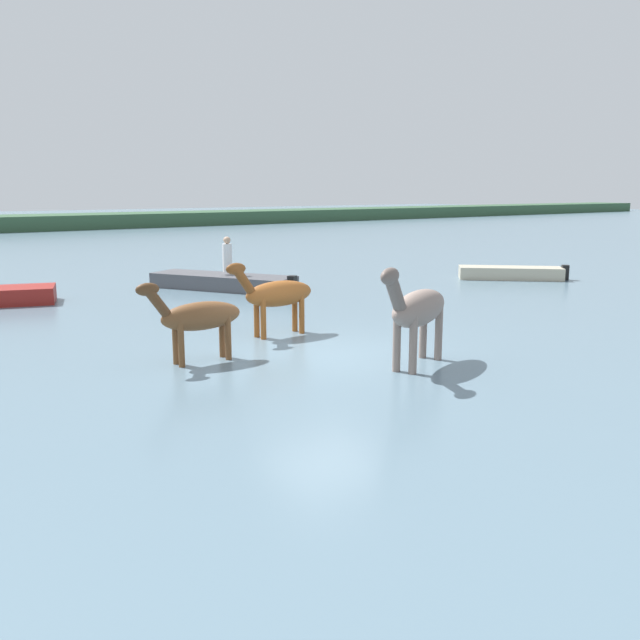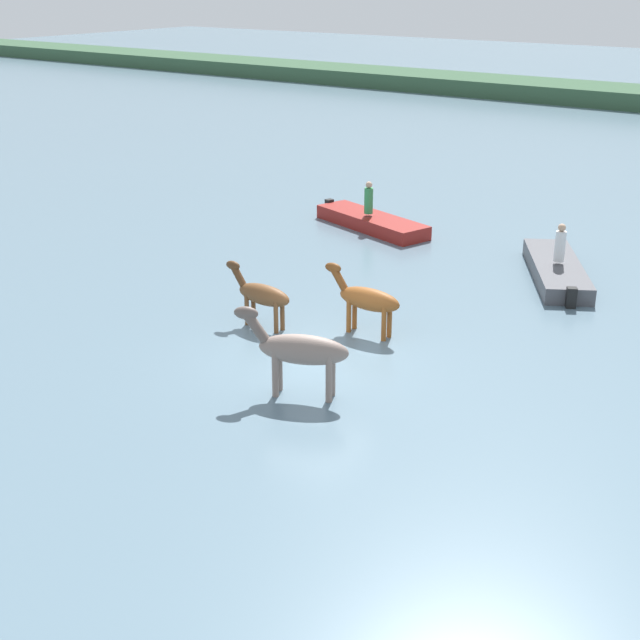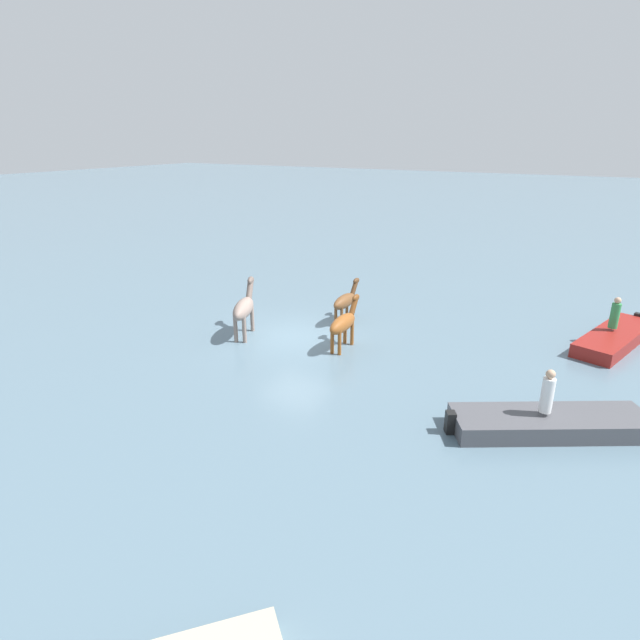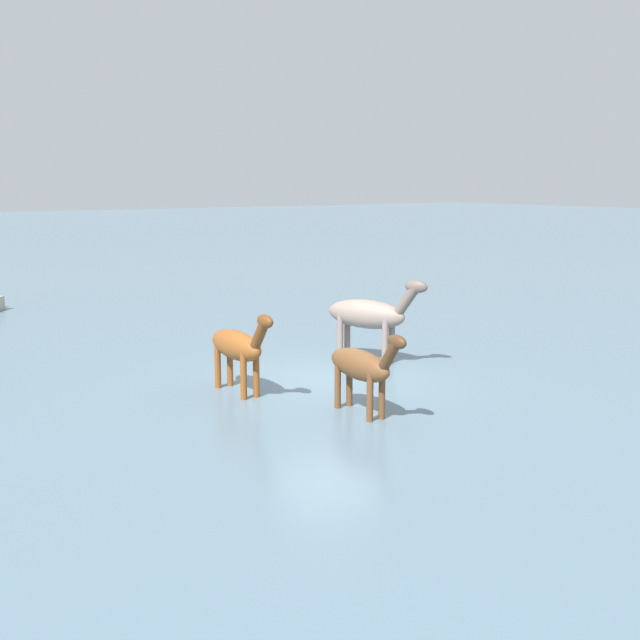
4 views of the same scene
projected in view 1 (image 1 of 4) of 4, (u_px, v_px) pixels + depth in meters
The scene contains 7 objects.
ground_plane at pixel (327, 355), 13.86m from camera, with size 195.83×195.83×0.00m, color slate.
horse_rear_stallion at pixel (276, 294), 15.47m from camera, with size 2.28×0.58×1.78m.
horse_pinto_flank at pixel (417, 309), 12.73m from camera, with size 2.57×1.41×2.04m.
horse_lead at pixel (198, 317), 13.07m from camera, with size 2.14×0.50×1.67m.
boat_skiff_near at pixel (224, 284), 22.79m from camera, with size 3.82×5.10×0.75m.
boat_motor_center at pixel (511, 275), 25.33m from camera, with size 3.51×3.34×0.71m.
person_watcher_seated at pixel (227, 256), 22.53m from camera, with size 0.32×0.32×1.19m.
Camera 1 is at (-7.84, -10.94, 3.39)m, focal length 37.55 mm.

